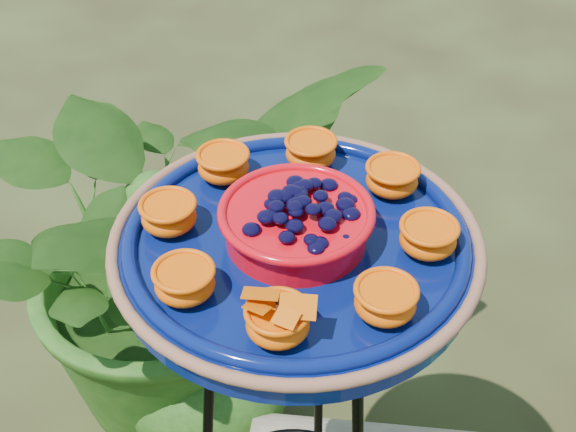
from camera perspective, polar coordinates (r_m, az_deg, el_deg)
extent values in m
torus|color=black|center=(1.13, 0.57, -3.80)|extent=(0.32, 0.32, 0.02)
cylinder|color=black|center=(1.60, 2.18, -12.64)|extent=(0.03, 0.10, 0.96)
cylinder|color=#071352|center=(1.11, 0.58, -2.49)|extent=(0.56, 0.56, 0.04)
torus|color=#926242|center=(1.10, 0.58, -1.73)|extent=(0.52, 0.52, 0.02)
torus|color=#071352|center=(1.10, 0.59, -1.55)|extent=(0.47, 0.47, 0.02)
cylinder|color=red|center=(1.08, 0.59, -0.68)|extent=(0.22, 0.22, 0.05)
torus|color=red|center=(1.07, 0.60, 0.31)|extent=(0.21, 0.21, 0.01)
ellipsoid|color=black|center=(1.06, 0.60, 0.58)|extent=(0.17, 0.17, 0.04)
ellipsoid|color=#FF6902|center=(1.08, 9.92, -1.67)|extent=(0.08, 0.08, 0.04)
cylinder|color=orange|center=(1.07, 10.03, -0.90)|extent=(0.07, 0.07, 0.01)
ellipsoid|color=#FF6902|center=(1.18, 7.40, 2.52)|extent=(0.08, 0.08, 0.04)
cylinder|color=orange|center=(1.17, 7.48, 3.27)|extent=(0.07, 0.07, 0.01)
ellipsoid|color=#FF6902|center=(1.22, 1.62, 4.46)|extent=(0.08, 0.08, 0.04)
cylinder|color=orange|center=(1.21, 1.64, 5.20)|extent=(0.07, 0.07, 0.01)
ellipsoid|color=#FF6902|center=(1.20, -4.61, 3.49)|extent=(0.08, 0.08, 0.04)
cylinder|color=orange|center=(1.19, -4.66, 4.24)|extent=(0.07, 0.07, 0.01)
ellipsoid|color=#FF6902|center=(1.11, -8.46, -0.09)|extent=(0.08, 0.08, 0.04)
cylinder|color=orange|center=(1.10, -8.56, 0.68)|extent=(0.07, 0.07, 0.01)
ellipsoid|color=#FF6902|center=(1.01, -7.35, -4.82)|extent=(0.08, 0.08, 0.04)
cylinder|color=orange|center=(1.00, -7.44, -4.04)|extent=(0.07, 0.07, 0.01)
ellipsoid|color=#FF6902|center=(0.96, -0.73, -7.70)|extent=(0.08, 0.08, 0.04)
cylinder|color=orange|center=(0.94, -0.74, -6.92)|extent=(0.07, 0.07, 0.01)
ellipsoid|color=#FF6902|center=(0.99, 6.92, -6.17)|extent=(0.08, 0.08, 0.04)
cylinder|color=orange|center=(0.98, 7.01, -5.38)|extent=(0.07, 0.07, 0.01)
cylinder|color=black|center=(0.94, -0.75, -6.46)|extent=(0.02, 0.03, 0.00)
cube|color=#E54F04|center=(0.94, -1.95, -5.54)|extent=(0.05, 0.04, 0.01)
cube|color=#E54F04|center=(0.93, 0.71, -6.47)|extent=(0.05, 0.04, 0.01)
imported|color=#204B14|center=(1.90, -9.03, -1.79)|extent=(1.09, 1.15, 0.99)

